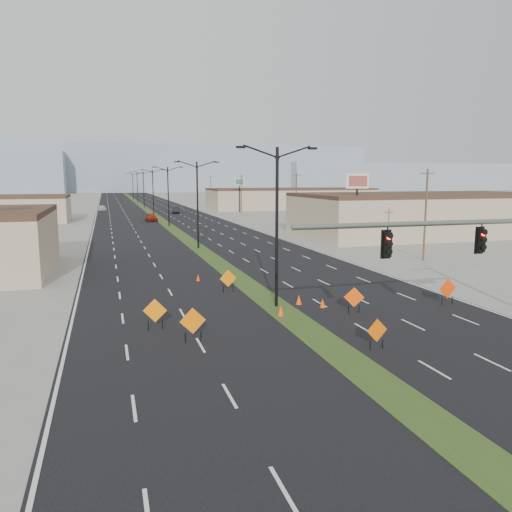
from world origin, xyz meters
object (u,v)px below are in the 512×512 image
object	(u,v)px
car_far	(102,208)
construction_sign_5	(448,289)
construction_sign_2	(228,279)
construction_sign_3	(377,332)
construction_sign_4	(354,298)
streetlight_5	(137,187)
streetlight_2	(168,194)
construction_sign_1	(155,312)
streetlight_1	(198,202)
pole_sign_east_far	(239,184)
streetlight_6	(133,185)
cone_0	(323,303)
construction_sign_0	(193,322)
pole_sign_east_near	(357,187)
streetlight_4	(144,188)
cone_3	(198,278)
cone_1	(281,311)
streetlight_0	(277,222)
car_left	(151,217)
signal_mast	(512,248)
car_mid	(176,210)
streetlight_3	(153,191)
cone_2	(299,300)

from	to	relation	value
car_far	construction_sign_5	bearing A→B (deg)	-83.73
construction_sign_2	construction_sign_3	world-z (taller)	construction_sign_2
construction_sign_4	construction_sign_3	bearing A→B (deg)	-84.75
streetlight_5	streetlight_2	bearing A→B (deg)	-90.00
car_far	construction_sign_1	world-z (taller)	construction_sign_1
streetlight_1	construction_sign_3	xyz separation A→B (m)	(2.00, -36.94, -4.54)
pole_sign_east_far	streetlight_1	bearing A→B (deg)	-124.38
streetlight_6	cone_0	size ratio (longest dim) A/B	16.56
construction_sign_0	pole_sign_east_near	xyz separation A→B (m)	(26.73, 33.49, 6.03)
streetlight_4	cone_3	distance (m)	102.76
construction_sign_4	cone_1	bearing A→B (deg)	-165.14
streetlight_0	pole_sign_east_far	size ratio (longest dim) A/B	1.22
car_left	streetlight_4	bearing A→B (deg)	81.83
construction_sign_1	pole_sign_east_near	bearing A→B (deg)	62.64
streetlight_0	construction_sign_2	size ratio (longest dim) A/B	6.04
streetlight_2	streetlight_5	xyz separation A→B (m)	(0.00, 84.00, 0.00)
streetlight_0	construction_sign_3	world-z (taller)	streetlight_0
streetlight_1	car_far	xyz separation A→B (m)	(-11.10, 74.14, -4.77)
streetlight_0	signal_mast	bearing A→B (deg)	-49.46
car_mid	pole_sign_east_far	world-z (taller)	pole_sign_east_far
streetlight_3	pole_sign_east_near	distance (m)	59.56
streetlight_6	construction_sign_3	xyz separation A→B (m)	(2.00, -176.94, -4.54)
streetlight_6	car_far	bearing A→B (deg)	-99.57
streetlight_3	construction_sign_4	world-z (taller)	streetlight_3
car_left	streetlight_3	bearing A→B (deg)	77.57
construction_sign_0	construction_sign_1	world-z (taller)	construction_sign_0
car_left	pole_sign_east_far	distance (m)	31.10
construction_sign_0	construction_sign_2	size ratio (longest dim) A/B	1.07
construction_sign_4	pole_sign_east_near	xyz separation A→B (m)	(16.48, 30.93, 6.13)
streetlight_5	car_mid	xyz separation A→B (m)	(5.49, -51.76, -4.65)
pole_sign_east_near	streetlight_2	bearing A→B (deg)	149.40
streetlight_2	pole_sign_east_near	size ratio (longest dim) A/B	1.15
construction_sign_4	cone_3	world-z (taller)	construction_sign_4
streetlight_2	cone_2	world-z (taller)	streetlight_2
construction_sign_5	cone_2	xyz separation A→B (m)	(-9.12, 2.90, -0.72)
construction_sign_4	streetlight_1	bearing A→B (deg)	120.72
streetlight_3	pole_sign_east_far	world-z (taller)	streetlight_3
streetlight_2	construction_sign_0	distance (m)	61.87
streetlight_1	streetlight_2	world-z (taller)	same
streetlight_0	streetlight_4	world-z (taller)	same
pole_sign_east_far	streetlight_4	bearing A→B (deg)	115.30
streetlight_3	streetlight_0	bearing A→B (deg)	-90.00
streetlight_1	cone_2	xyz separation A→B (m)	(1.58, -27.89, -5.09)
streetlight_2	car_far	xyz separation A→B (m)	(-11.10, 46.14, -4.77)
streetlight_3	cone_2	size ratio (longest dim) A/B	15.29
streetlight_1	construction_sign_4	bearing A→B (deg)	-82.62
car_left	car_far	size ratio (longest dim) A/B	1.02
streetlight_2	construction_sign_5	xyz separation A→B (m)	(10.70, -58.79, -4.37)
cone_0	cone_3	bearing A→B (deg)	120.12
construction_sign_3	cone_0	bearing A→B (deg)	79.22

